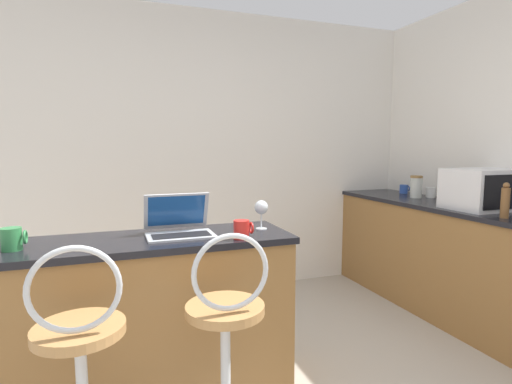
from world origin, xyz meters
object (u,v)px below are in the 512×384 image
object	(u,v)px
microwave	(484,189)
mug_green	(12,239)
bar_stool_near	(82,381)
bar_stool_far	(227,354)
storage_jar	(416,187)
pepper_mill	(505,201)
laptop	(179,224)
mug_blue	(404,189)
mug_red	(242,229)
wine_glass_tall	(261,208)
mug_white	(431,192)

from	to	relation	value
microwave	mug_green	distance (m)	3.06
bar_stool_near	bar_stool_far	distance (m)	0.57
storage_jar	pepper_mill	distance (m)	1.06
bar_stool_near	laptop	xyz separation A→B (m)	(0.47, 0.55, 0.47)
bar_stool_far	mug_blue	world-z (taller)	bar_stool_far
storage_jar	mug_red	distance (m)	2.24
mug_green	storage_jar	bearing A→B (deg)	15.93
mug_green	wine_glass_tall	bearing A→B (deg)	2.29
bar_stool_far	storage_jar	xyz separation A→B (m)	(2.19, 1.35, 0.52)
mug_red	wine_glass_tall	size ratio (longest dim) A/B	0.60
wine_glass_tall	laptop	bearing A→B (deg)	177.08
storage_jar	mug_white	distance (m)	0.16
microwave	storage_jar	distance (m)	0.71
mug_green	wine_glass_tall	size ratio (longest dim) A/B	0.64
mug_blue	wine_glass_tall	xyz separation A→B (m)	(-1.97, -1.15, 0.08)
bar_stool_near	microwave	distance (m)	2.89
laptop	mug_white	size ratio (longest dim) A/B	3.33
mug_green	mug_red	bearing A→B (deg)	-7.39
microwave	wine_glass_tall	size ratio (longest dim) A/B	3.15
storage_jar	mug_white	xyz separation A→B (m)	(0.15, -0.03, -0.06)
mug_red	mug_white	size ratio (longest dim) A/B	0.95
mug_green	mug_white	world-z (taller)	mug_green
laptop	storage_jar	xyz separation A→B (m)	(2.29, 0.80, 0.05)
laptop	pepper_mill	bearing A→B (deg)	-6.51
bar_stool_near	bar_stool_far	bearing A→B (deg)	0.00
wine_glass_tall	pepper_mill	bearing A→B (deg)	-7.52
mug_blue	laptop	bearing A→B (deg)	-155.22
microwave	pepper_mill	distance (m)	0.39
storage_jar	pepper_mill	size ratio (longest dim) A/B	0.86
pepper_mill	wine_glass_tall	xyz separation A→B (m)	(-1.63, 0.22, 0.01)
bar_stool_near	pepper_mill	distance (m)	2.63
bar_stool_far	pepper_mill	bearing A→B (deg)	8.81
bar_stool_far	storage_jar	size ratio (longest dim) A/B	5.12
laptop	mug_green	distance (m)	0.77
microwave	mug_blue	world-z (taller)	microwave
pepper_mill	wine_glass_tall	world-z (taller)	pepper_mill
microwave	wine_glass_tall	bearing A→B (deg)	-176.43
pepper_mill	mug_blue	size ratio (longest dim) A/B	2.42
bar_stool_far	mug_blue	distance (m)	2.90
laptop	mug_blue	world-z (taller)	laptop
mug_red	mug_blue	bearing A→B (deg)	31.84
pepper_mill	mug_red	xyz separation A→B (m)	(-1.80, 0.03, -0.06)
pepper_mill	mug_green	bearing A→B (deg)	176.67
microwave	pepper_mill	world-z (taller)	microwave
pepper_mill	mug_blue	world-z (taller)	pepper_mill
bar_stool_far	mug_white	bearing A→B (deg)	29.36
mug_blue	mug_white	distance (m)	0.36
wine_glass_tall	microwave	bearing A→B (deg)	3.57
storage_jar	laptop	bearing A→B (deg)	-160.77
pepper_mill	mug_white	xyz separation A→B (m)	(0.34, 1.00, -0.06)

